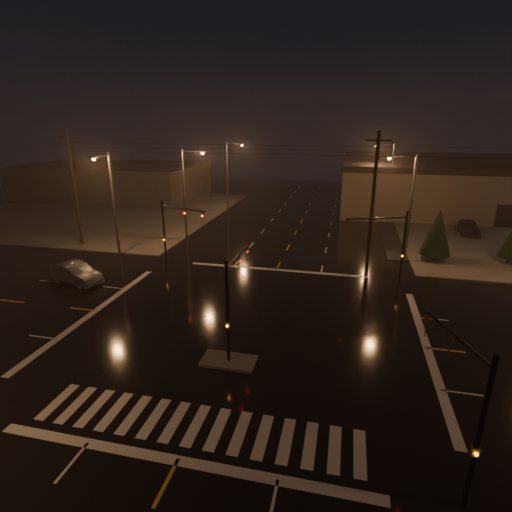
{
  "coord_description": "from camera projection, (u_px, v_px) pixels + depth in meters",
  "views": [
    {
      "loc": [
        5.77,
        -22.3,
        12.63
      ],
      "look_at": [
        -0.67,
        5.69,
        3.0
      ],
      "focal_mm": 28.0,
      "sensor_mm": 36.0,
      "label": 1
    }
  ],
  "objects": [
    {
      "name": "stop_bar_near",
      "position": [
        178.0,
        461.0,
        15.68
      ],
      "size": [
        16.0,
        0.5,
        0.01
      ],
      "primitive_type": "cube",
      "color": "beige",
      "rests_on": "ground"
    },
    {
      "name": "ground",
      "position": [
        246.0,
        328.0,
        25.85
      ],
      "size": [
        140.0,
        140.0,
        0.0
      ],
      "primitive_type": "plane",
      "color": "black",
      "rests_on": "ground"
    },
    {
      "name": "stop_bar_far",
      "position": [
        276.0,
        270.0,
        36.01
      ],
      "size": [
        16.0,
        0.5,
        0.01
      ],
      "primitive_type": "cube",
      "color": "beige",
      "rests_on": "ground"
    },
    {
      "name": "signal_mast_nw",
      "position": [
        172.0,
        226.0,
        36.03
      ],
      "size": [
        4.84,
        1.86,
        6.0
      ],
      "color": "black",
      "rests_on": "ground"
    },
    {
      "name": "car_parked",
      "position": [
        469.0,
        227.0,
        47.2
      ],
      "size": [
        2.43,
        5.18,
        1.71
      ],
      "primitive_type": "imported",
      "rotation": [
        0.0,
        0.0,
        -0.08
      ],
      "color": "black",
      "rests_on": "ground"
    },
    {
      "name": "signal_mast_median",
      "position": [
        232.0,
        293.0,
        21.82
      ],
      "size": [
        0.25,
        4.59,
        6.0
      ],
      "color": "black",
      "rests_on": "ground"
    },
    {
      "name": "conifer_1",
      "position": [
        512.0,
        241.0,
        36.86
      ],
      "size": [
        1.93,
        1.93,
        3.72
      ],
      "color": "black",
      "rests_on": "ground"
    },
    {
      "name": "streetlight_5",
      "position": [
        111.0,
        198.0,
        37.74
      ],
      "size": [
        0.32,
        2.77,
        10.0
      ],
      "color": "#38383A",
      "rests_on": "ground"
    },
    {
      "name": "conifer_0",
      "position": [
        437.0,
        232.0,
        37.42
      ],
      "size": [
        2.8,
        2.8,
        5.07
      ],
      "color": "black",
      "rests_on": "ground"
    },
    {
      "name": "streetlight_2",
      "position": [
        229.0,
        172.0,
        57.8
      ],
      "size": [
        2.77,
        0.32,
        10.0
      ],
      "color": "#38383A",
      "rests_on": "ground"
    },
    {
      "name": "crosswalk",
      "position": [
        196.0,
        425.0,
        17.53
      ],
      "size": [
        15.0,
        2.6,
        0.01
      ],
      "primitive_type": "cube",
      "color": "beige",
      "rests_on": "ground"
    },
    {
      "name": "streetlight_1",
      "position": [
        187.0,
        189.0,
        43.01
      ],
      "size": [
        2.77,
        0.32,
        10.0
      ],
      "color": "#38383A",
      "rests_on": "ground"
    },
    {
      "name": "utility_pole_1",
      "position": [
        373.0,
        200.0,
        35.14
      ],
      "size": [
        2.2,
        0.32,
        12.0
      ],
      "color": "black",
      "rests_on": "ground"
    },
    {
      "name": "car_crossing",
      "position": [
        76.0,
        273.0,
        32.95
      ],
      "size": [
        5.25,
        3.19,
        1.63
      ],
      "primitive_type": "imported",
      "rotation": [
        0.0,
        0.0,
        1.25
      ],
      "color": "slate",
      "rests_on": "ground"
    },
    {
      "name": "streetlight_3",
      "position": [
        408.0,
        201.0,
        36.41
      ],
      "size": [
        2.77,
        0.32,
        10.0
      ],
      "color": "#38383A",
      "rests_on": "ground"
    },
    {
      "name": "sidewalk_nw",
      "position": [
        102.0,
        211.0,
        59.92
      ],
      "size": [
        36.0,
        36.0,
        0.12
      ],
      "primitive_type": "cube",
      "color": "#494641",
      "rests_on": "ground"
    },
    {
      "name": "signal_mast_se",
      "position": [
        467.0,
        400.0,
        13.49
      ],
      "size": [
        1.55,
        3.87,
        6.0
      ],
      "color": "black",
      "rests_on": "ground"
    },
    {
      "name": "commercial_block",
      "position": [
        114.0,
        180.0,
        71.2
      ],
      "size": [
        30.0,
        18.0,
        5.6
      ],
      "primitive_type": "cube",
      "color": "#3B3734",
      "rests_on": "ground"
    },
    {
      "name": "streetlight_4",
      "position": [
        389.0,
        175.0,
        54.89
      ],
      "size": [
        2.77,
        0.32,
        10.0
      ],
      "color": "#38383A",
      "rests_on": "ground"
    },
    {
      "name": "signal_mast_ne",
      "position": [
        392.0,
        239.0,
        31.99
      ],
      "size": [
        4.84,
        1.86,
        6.0
      ],
      "color": "black",
      "rests_on": "ground"
    },
    {
      "name": "utility_pole_0",
      "position": [
        74.0,
        188.0,
        41.51
      ],
      "size": [
        2.2,
        0.32,
        12.0
      ],
      "color": "black",
      "rests_on": "ground"
    },
    {
      "name": "median_island",
      "position": [
        229.0,
        361.0,
        22.13
      ],
      "size": [
        3.0,
        1.6,
        0.15
      ],
      "primitive_type": "cube",
      "color": "#494641",
      "rests_on": "ground"
    }
  ]
}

